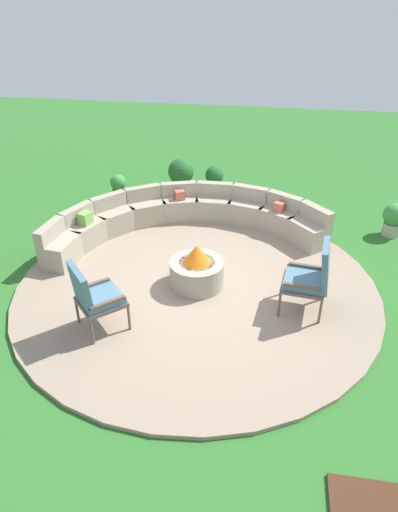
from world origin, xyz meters
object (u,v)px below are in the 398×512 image
at_px(curved_stone_bench, 183,218).
at_px(potted_plant_0, 181,175).
at_px(fire_pit, 197,270).
at_px(potted_plant_1, 214,179).
at_px(potted_plant_2, 394,218).
at_px(potted_plant_4, 119,187).
at_px(lounge_chair_front_right, 312,276).
at_px(lounge_chair_front_left, 94,295).

distance_m(curved_stone_bench, potted_plant_0, 1.84).
bearing_deg(fire_pit, potted_plant_1, 93.77).
bearing_deg(curved_stone_bench, potted_plant_2, 9.12).
xyz_separation_m(fire_pit, potted_plant_2, (3.27, 2.28, 0.02)).
bearing_deg(potted_plant_4, potted_plant_2, -5.96).
xyz_separation_m(lounge_chair_front_right, potted_plant_1, (-1.89, 4.06, -0.30)).
bearing_deg(lounge_chair_front_left, lounge_chair_front_right, 64.72).
bearing_deg(potted_plant_0, potted_plant_2, -15.67).
bearing_deg(curved_stone_bench, fire_pit, -71.90).
bearing_deg(curved_stone_bench, lounge_chair_front_left, -101.42).
distance_m(lounge_chair_front_left, potted_plant_1, 5.04).
bearing_deg(fire_pit, lounge_chair_front_left, -132.52).
bearing_deg(potted_plant_1, potted_plant_2, -22.27).
bearing_deg(potted_plant_4, potted_plant_0, 26.70).
distance_m(potted_plant_1, potted_plant_4, 2.10).
relative_size(curved_stone_bench, potted_plant_1, 7.71).
bearing_deg(lounge_chair_front_right, lounge_chair_front_left, 114.88).
bearing_deg(lounge_chair_front_left, potted_plant_1, 126.70).
bearing_deg(fire_pit, potted_plant_2, 34.92).
distance_m(lounge_chair_front_left, lounge_chair_front_right, 2.92).
distance_m(fire_pit, potted_plant_1, 3.73).
relative_size(lounge_chair_front_right, potted_plant_1, 1.77).
xyz_separation_m(lounge_chair_front_right, potted_plant_4, (-3.81, 3.18, -0.27)).
bearing_deg(potted_plant_0, lounge_chair_front_left, -92.35).
bearing_deg(lounge_chair_front_right, potted_plant_4, 57.09).
relative_size(fire_pit, curved_stone_bench, 0.18).
bearing_deg(potted_plant_0, potted_plant_1, 20.44).
height_order(fire_pit, curved_stone_bench, fire_pit).
height_order(lounge_chair_front_right, potted_plant_2, lounge_chair_front_right).
height_order(lounge_chair_front_left, potted_plant_2, lounge_chair_front_left).
bearing_deg(potted_plant_0, curved_stone_bench, -77.62).
distance_m(lounge_chair_front_right, potted_plant_1, 4.48).
distance_m(fire_pit, lounge_chair_front_left, 1.70).
bearing_deg(fire_pit, potted_plant_0, 105.18).
relative_size(fire_pit, lounge_chair_front_left, 0.80).
xyz_separation_m(lounge_chair_front_left, potted_plant_4, (-1.03, 4.08, -0.26)).
xyz_separation_m(potted_plant_0, potted_plant_4, (-1.22, -0.61, -0.11)).
bearing_deg(potted_plant_2, potted_plant_0, 164.33).
xyz_separation_m(curved_stone_bench, potted_plant_0, (-0.39, 1.79, 0.12)).
height_order(potted_plant_0, potted_plant_2, potted_plant_0).
height_order(curved_stone_bench, lounge_chair_front_right, lounge_chair_front_right).
bearing_deg(lounge_chair_front_right, curved_stone_bench, 54.57).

